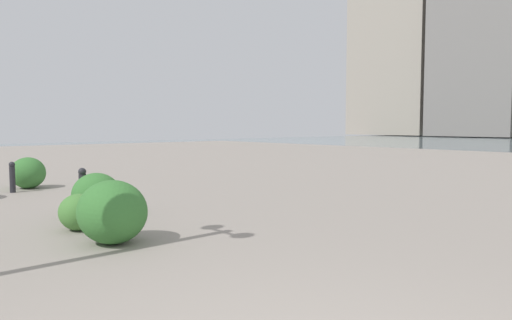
% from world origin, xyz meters
% --- Properties ---
extents(building_annex, '(11.91, 12.95, 34.91)m').
position_xyz_m(building_annex, '(28.98, -67.41, 16.42)').
color(building_annex, gray).
rests_on(building_annex, ground).
extents(building_highrise, '(13.68, 11.37, 29.75)m').
position_xyz_m(building_highrise, '(42.86, -67.59, 13.84)').
color(building_highrise, '#9E9384').
rests_on(building_highrise, ground).
extents(bollard_near, '(0.13, 0.13, 0.79)m').
position_xyz_m(bollard_near, '(6.25, -1.15, 0.41)').
color(bollard_near, '#232328').
rests_on(bollard_near, ground).
extents(bollard_mid, '(0.13, 0.13, 0.69)m').
position_xyz_m(bollard_mid, '(9.92, -0.95, 0.36)').
color(bollard_mid, '#232328').
rests_on(bollard_mid, ground).
extents(shrub_low, '(0.85, 0.77, 0.73)m').
position_xyz_m(shrub_low, '(5.89, -1.24, 0.36)').
color(shrub_low, '#387533').
rests_on(shrub_low, ground).
extents(shrub_round, '(0.61, 0.55, 0.52)m').
position_xyz_m(shrub_round, '(5.12, -0.66, 0.26)').
color(shrub_round, '#477F38').
rests_on(shrub_round, ground).
extents(shrub_wide, '(0.87, 0.78, 0.74)m').
position_xyz_m(shrub_wide, '(10.45, -1.42, 0.37)').
color(shrub_wide, '#387533').
rests_on(shrub_wide, ground).
extents(shrub_tall, '(0.95, 0.85, 0.81)m').
position_xyz_m(shrub_tall, '(4.08, -0.70, 0.40)').
color(shrub_tall, '#387533').
rests_on(shrub_tall, ground).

